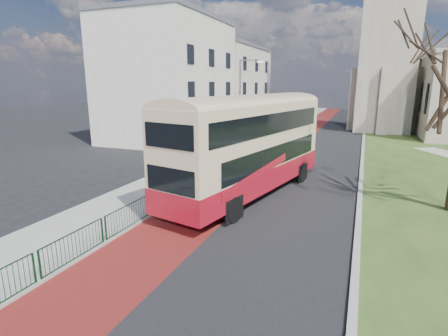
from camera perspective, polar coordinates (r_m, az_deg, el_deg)
The scene contains 12 objects.
ground at distance 14.62m, azimuth -4.31°, elevation -10.82°, with size 160.00×160.00×0.00m, color black.
road_carriageway at distance 32.80m, azimuth 13.64°, elevation 2.60°, with size 9.00×120.00×0.01m, color black.
bus_lane at distance 33.27m, azimuth 9.04°, elevation 2.97°, with size 3.40×120.00×0.01m, color #591414.
pavement_west at distance 34.27m, azimuth 2.83°, elevation 3.52°, with size 4.00×120.00×0.12m, color gray.
kerb_west at distance 33.69m, azimuth 6.05°, elevation 3.29°, with size 0.25×120.00×0.13m, color #999993.
kerb_east at distance 34.45m, azimuth 21.72°, elevation 2.63°, with size 0.25×80.00×0.13m, color #999993.
pedestrian_railing at distance 19.04m, azimuth -7.06°, elevation -3.25°, with size 0.07×24.00×1.12m.
gothic_church at distance 50.87m, azimuth 31.02°, elevation 19.77°, with size 16.38×18.00×40.00m.
street_block_near at distance 39.35m, azimuth -8.94°, elevation 14.11°, with size 10.30×14.30×13.00m.
street_block_far at distance 53.76m, azimuth -0.00°, elevation 13.28°, with size 10.30×16.30×11.50m.
streetlamp at distance 31.68m, azimuth 2.86°, elevation 10.95°, with size 2.13×0.18×8.00m.
bus at distance 18.82m, azimuth 4.23°, elevation 4.27°, with size 5.50×12.91×5.26m.
Camera 1 is at (5.92, -11.93, 6.03)m, focal length 28.00 mm.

